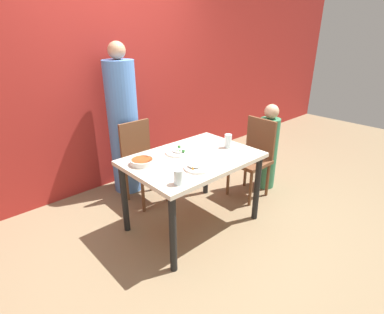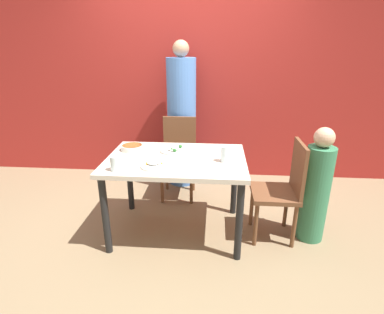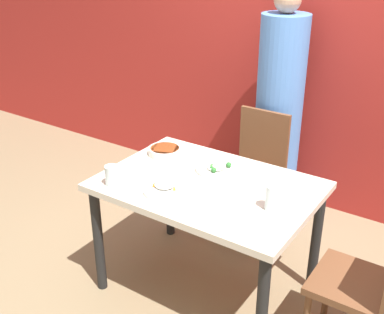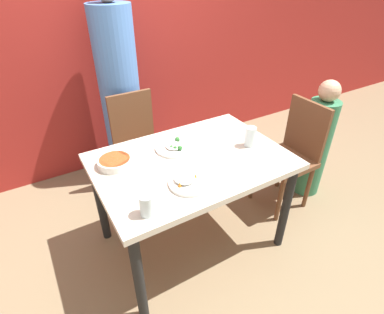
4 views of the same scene
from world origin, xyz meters
name	(u,v)px [view 2 (image 2 of 4)]	position (x,y,z in m)	size (l,w,h in m)	color
ground_plane	(178,230)	(0.00, 0.00, 0.00)	(10.00, 10.00, 0.00)	#847051
wall_back	(190,73)	(0.00, 1.42, 1.35)	(10.00, 0.06, 2.70)	#A82823
dining_table	(176,168)	(0.00, 0.00, 0.66)	(1.22, 0.86, 0.75)	beige
chair_adult_spot	(179,155)	(-0.07, 0.77, 0.50)	(0.40, 0.40, 0.92)	brown
chair_child_spot	(283,188)	(0.95, -0.01, 0.50)	(0.40, 0.40, 0.92)	brown
person_adult	(182,121)	(-0.07, 1.11, 0.81)	(0.35, 0.35, 1.74)	#5184D1
person_child	(316,190)	(1.24, -0.01, 0.49)	(0.24, 0.24, 1.06)	#387F56
bowl_curry	(132,147)	(-0.44, 0.18, 0.78)	(0.21, 0.21, 0.05)	silver
plate_rice_adult	(174,150)	(-0.04, 0.16, 0.77)	(0.26, 0.26, 0.05)	white
plate_rice_child	(155,165)	(-0.15, -0.21, 0.77)	(0.25, 0.25, 0.05)	white
glass_water_tall	(225,154)	(0.43, -0.06, 0.82)	(0.07, 0.07, 0.14)	silver
glass_water_short	(115,163)	(-0.44, -0.32, 0.81)	(0.07, 0.07, 0.12)	silver
napkin_folded	(181,160)	(0.06, -0.07, 0.75)	(0.14, 0.14, 0.01)	white
fork_steel	(206,163)	(0.27, -0.10, 0.75)	(0.18, 0.07, 0.01)	silver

